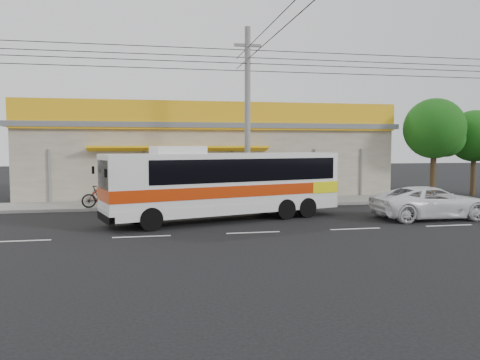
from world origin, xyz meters
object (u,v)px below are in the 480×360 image
object	(u,v)px
white_car	(431,203)
tree_near	(437,131)
motorbike_red	(110,193)
tree_far	(476,138)
utility_pole	(248,59)
motorbike_dark	(100,197)
coach_bus	(229,181)

from	to	relation	value
white_car	tree_near	distance (m)	9.63
white_car	motorbike_red	bearing A→B (deg)	61.19
tree_near	tree_far	world-z (taller)	tree_near
tree_near	tree_far	xyz separation A→B (m)	(3.40, 0.85, -0.41)
utility_pole	tree_far	distance (m)	16.46
motorbike_dark	tree_far	distance (m)	23.31
motorbike_red	tree_near	world-z (taller)	tree_near
motorbike_red	white_car	xyz separation A→B (m)	(14.12, -7.70, 0.06)
tree_near	white_car	bearing A→B (deg)	-124.67
motorbike_red	coach_bus	bearing A→B (deg)	-137.77
utility_pole	white_car	bearing A→B (deg)	-34.59
coach_bus	white_car	bearing A→B (deg)	-24.99
motorbike_red	utility_pole	bearing A→B (deg)	-109.69
utility_pole	tree_far	xyz separation A→B (m)	(15.66, 3.33, -3.80)
coach_bus	motorbike_red	distance (m)	8.47
motorbike_dark	tree_far	xyz separation A→B (m)	(22.94, 2.83, 3.00)
motorbike_dark	tree_near	bearing A→B (deg)	-97.58
coach_bus	tree_near	distance (m)	15.30
motorbike_red	white_car	size ratio (longest dim) A/B	0.37
white_car	utility_pole	xyz separation A→B (m)	(-7.14, 4.92, 6.79)
tree_near	tree_far	size ratio (longest dim) A/B	1.11
coach_bus	tree_far	distance (m)	18.68
white_car	tree_near	world-z (taller)	tree_near
coach_bus	tree_far	bearing A→B (deg)	5.46
white_car	motorbike_dark	bearing A→B (deg)	69.17
white_car	utility_pole	size ratio (longest dim) A/B	0.15
motorbike_dark	tree_far	bearing A→B (deg)	-96.34
coach_bus	utility_pole	xyz separation A→B (m)	(1.55, 3.64, 5.80)
motorbike_dark	white_car	world-z (taller)	white_car
motorbike_dark	coach_bus	bearing A→B (deg)	-139.26
tree_far	motorbike_dark	bearing A→B (deg)	-172.96
motorbike_red	tree_near	bearing A→B (deg)	-88.87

